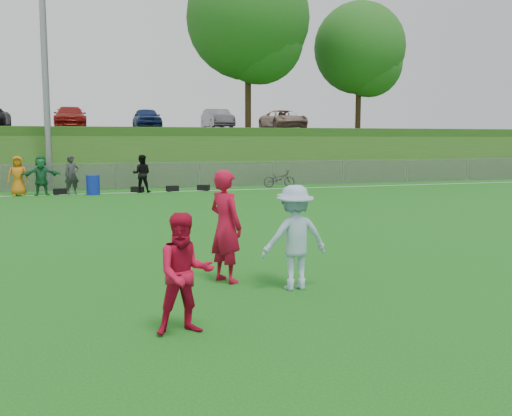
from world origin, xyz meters
name	(u,v)px	position (x,y,z in m)	size (l,w,h in m)	color
ground	(214,302)	(0.00, 0.00, 0.00)	(120.00, 120.00, 0.00)	#185C13
sideline_far	(119,193)	(0.00, 18.00, 0.01)	(60.00, 0.10, 0.01)	white
fence	(116,176)	(0.00, 20.00, 0.65)	(58.00, 0.06, 1.30)	gray
light_pole	(44,45)	(-3.00, 20.80, 6.71)	(1.20, 0.40, 12.15)	gray
berm	(103,153)	(0.00, 31.00, 1.50)	(120.00, 18.00, 3.00)	#255317
parking_lot	(101,130)	(0.00, 33.00, 3.05)	(120.00, 12.00, 0.10)	black
tree_green_near	(251,23)	(8.16, 24.42, 9.03)	(7.14, 7.14, 9.95)	black
tree_green_far	(362,53)	(16.16, 25.92, 7.96)	(5.88, 5.88, 8.19)	black
car_row	(83,118)	(-1.17, 32.00, 3.82)	(32.04, 5.18, 1.44)	silver
spectator_row	(53,175)	(-2.77, 18.00, 0.85)	(7.73, 0.83, 1.69)	red
gear_bags	(145,189)	(1.14, 18.10, 0.13)	(6.96, 0.56, 0.26)	black
player_red_left	(226,226)	(0.48, 1.14, 0.94)	(0.69, 0.45, 1.89)	red
player_red_center	(185,274)	(-0.65, -1.20, 0.75)	(0.73, 0.57, 1.50)	red
player_blue	(295,237)	(1.41, 0.35, 0.83)	(1.08, 0.62, 1.67)	#A2C1E0
frisbee	(286,195)	(1.43, 0.81, 1.46)	(0.28, 0.28, 0.03)	silver
recycling_bin	(93,185)	(-1.13, 17.57, 0.42)	(0.57, 0.57, 0.85)	#1026AD
bicycle	(279,179)	(7.89, 18.82, 0.42)	(0.56, 1.61, 0.85)	#2B2B2D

